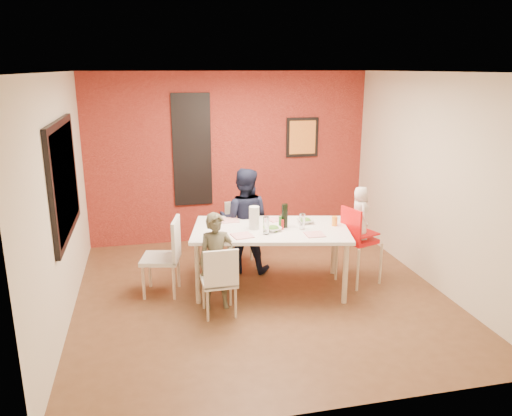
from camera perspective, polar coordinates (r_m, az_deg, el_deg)
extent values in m
plane|color=brown|center=(6.35, 0.60, -9.89)|extent=(4.50, 4.50, 0.00)
cube|color=white|center=(5.72, 0.68, 15.28)|extent=(4.50, 4.50, 0.02)
cube|color=beige|center=(8.05, -3.04, 5.75)|extent=(4.50, 0.02, 2.70)
cube|color=beige|center=(3.83, 8.37, -5.81)|extent=(4.50, 0.02, 2.70)
cube|color=beige|center=(5.82, -21.48, 0.75)|extent=(0.02, 4.50, 2.70)
cube|color=beige|center=(6.76, 19.58, 2.90)|extent=(0.02, 4.50, 2.70)
cube|color=maroon|center=(8.03, -3.01, 5.72)|extent=(4.50, 0.02, 2.70)
cube|color=black|center=(5.96, -21.11, 3.11)|extent=(0.05, 1.70, 1.30)
cube|color=black|center=(5.96, -20.97, 3.12)|extent=(0.02, 1.55, 1.15)
cube|color=silver|center=(7.92, -7.32, 6.57)|extent=(0.55, 0.03, 1.70)
cube|color=black|center=(7.91, -7.32, 6.56)|extent=(0.60, 0.03, 1.76)
cube|color=black|center=(8.25, 5.31, 8.05)|extent=(0.54, 0.03, 0.64)
cube|color=orange|center=(8.23, 5.34, 8.04)|extent=(0.44, 0.01, 0.54)
cube|color=white|center=(6.27, 1.68, -2.49)|extent=(2.12, 1.46, 0.04)
cylinder|color=beige|center=(6.03, -6.67, -7.47)|extent=(0.06, 0.06, 0.76)
cylinder|color=beige|center=(6.86, -5.85, -4.50)|extent=(0.06, 0.06, 0.76)
cylinder|color=beige|center=(6.09, 10.17, -7.38)|extent=(0.06, 0.06, 0.76)
cylinder|color=beige|center=(6.91, 8.87, -4.45)|extent=(0.06, 0.06, 0.76)
cube|color=white|center=(5.76, -4.26, -8.37)|extent=(0.40, 0.40, 0.04)
cube|color=white|center=(5.51, -4.00, -7.02)|extent=(0.39, 0.04, 0.44)
cylinder|color=#BCA88B|center=(6.01, -2.96, -9.43)|extent=(0.03, 0.03, 0.38)
cylinder|color=#BCA88B|center=(5.73, -2.35, -10.75)|extent=(0.03, 0.03, 0.38)
cylinder|color=#BCA88B|center=(5.97, -6.00, -9.70)|extent=(0.03, 0.03, 0.38)
cylinder|color=#BCA88B|center=(5.69, -5.55, -11.05)|extent=(0.03, 0.03, 0.38)
cube|color=silver|center=(7.08, -1.59, -3.35)|extent=(0.43, 0.43, 0.05)
cube|color=silver|center=(7.19, -1.92, -1.07)|extent=(0.42, 0.05, 0.48)
cylinder|color=beige|center=(6.97, -2.66, -5.64)|extent=(0.03, 0.03, 0.41)
cylinder|color=beige|center=(7.29, -3.18, -4.68)|extent=(0.03, 0.03, 0.41)
cylinder|color=beige|center=(7.04, 0.10, -5.40)|extent=(0.03, 0.03, 0.41)
cylinder|color=beige|center=(7.35, -0.55, -4.46)|extent=(0.03, 0.03, 0.41)
cube|color=silver|center=(6.33, -10.86, -5.71)|extent=(0.54, 0.54, 0.05)
cube|color=silver|center=(6.20, -9.12, -3.53)|extent=(0.14, 0.45, 0.51)
cylinder|color=beige|center=(6.62, -12.04, -7.03)|extent=(0.04, 0.04, 0.44)
cylinder|color=beige|center=(6.55, -8.85, -7.10)|extent=(0.04, 0.04, 0.44)
cylinder|color=beige|center=(6.29, -12.73, -8.32)|extent=(0.04, 0.04, 0.44)
cylinder|color=beige|center=(6.22, -9.38, -8.42)|extent=(0.04, 0.04, 0.44)
cube|color=red|center=(6.63, 11.76, -3.61)|extent=(0.46, 0.46, 0.05)
cube|color=red|center=(6.45, 10.79, -1.88)|extent=(0.15, 0.35, 0.43)
cube|color=red|center=(6.60, 11.81, -2.78)|extent=(0.46, 0.46, 0.02)
cylinder|color=beige|center=(6.75, 14.06, -6.20)|extent=(0.03, 0.03, 0.56)
cylinder|color=beige|center=(6.47, 11.56, -6.99)|extent=(0.03, 0.03, 0.56)
cylinder|color=beige|center=(7.01, 11.68, -5.21)|extent=(0.03, 0.03, 0.56)
cylinder|color=beige|center=(6.75, 9.18, -5.91)|extent=(0.03, 0.03, 0.56)
imported|color=#504D39|center=(5.83, -4.53, -6.11)|extent=(0.43, 0.28, 1.16)
imported|color=black|center=(6.84, -1.35, -1.42)|extent=(0.85, 0.76, 1.45)
imported|color=silver|center=(6.51, 11.78, -0.55)|extent=(0.24, 0.35, 0.69)
cube|color=white|center=(5.97, -1.59, -3.17)|extent=(0.27, 0.27, 0.01)
cube|color=white|center=(6.60, 2.24, -1.31)|extent=(0.25, 0.25, 0.01)
cube|color=white|center=(6.05, 6.72, -3.01)|extent=(0.23, 0.23, 0.01)
cube|color=white|center=(6.57, -3.02, -1.41)|extent=(0.23, 0.23, 0.01)
imported|color=white|center=(6.16, 1.97, -2.41)|extent=(0.25, 0.25, 0.05)
imported|color=silver|center=(6.49, 5.65, -1.49)|extent=(0.21, 0.21, 0.05)
cylinder|color=black|center=(6.26, 3.29, -0.89)|extent=(0.08, 0.08, 0.30)
cylinder|color=white|center=(6.01, 1.16, -2.01)|extent=(0.08, 0.08, 0.22)
cylinder|color=white|center=(6.22, 5.30, -1.54)|extent=(0.07, 0.07, 0.20)
cylinder|color=silver|center=(6.19, -0.21, -1.12)|extent=(0.13, 0.13, 0.29)
cylinder|color=red|center=(6.20, 3.04, -1.91)|extent=(0.03, 0.03, 0.12)
cylinder|color=#2D7828|center=(6.26, 2.79, -1.62)|extent=(0.04, 0.04, 0.15)
cylinder|color=brown|center=(6.34, 3.02, -1.38)|extent=(0.04, 0.04, 0.15)
cylinder|color=orange|center=(6.42, 8.97, -1.49)|extent=(0.07, 0.07, 0.12)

